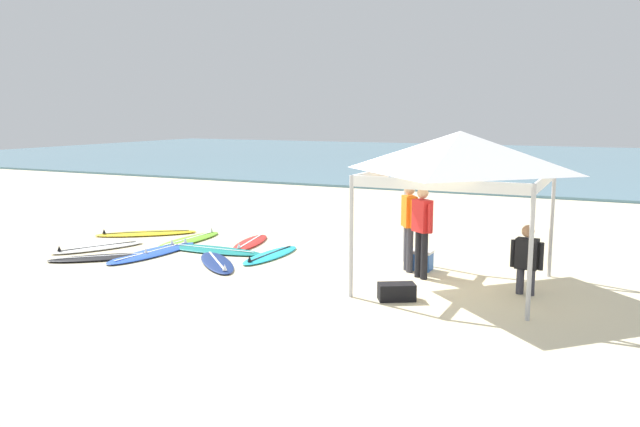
% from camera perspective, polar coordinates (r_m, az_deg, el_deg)
% --- Properties ---
extents(ground_plane, '(80.00, 80.00, 0.00)m').
position_cam_1_polar(ground_plane, '(12.12, -0.25, -5.66)').
color(ground_plane, beige).
extents(sea, '(80.00, 36.00, 0.10)m').
position_cam_1_polar(sea, '(42.43, 18.65, 4.46)').
color(sea, '#568499').
rests_on(sea, ground).
extents(canopy_tent, '(2.97, 2.97, 2.75)m').
position_cam_1_polar(canopy_tent, '(11.37, 12.35, 5.36)').
color(canopy_tent, '#B7B7BC').
rests_on(canopy_tent, ground).
extents(surfboard_blue, '(0.87, 2.63, 0.19)m').
position_cam_1_polar(surfboard_blue, '(14.50, -14.63, -3.37)').
color(surfboard_blue, blue).
rests_on(surfboard_blue, ground).
extents(surfboard_lime, '(0.62, 2.23, 0.19)m').
position_cam_1_polar(surfboard_lime, '(15.74, -11.53, -2.29)').
color(surfboard_lime, '#7AD12D').
rests_on(surfboard_lime, ground).
extents(surfboard_yellow, '(2.37, 2.07, 0.19)m').
position_cam_1_polar(surfboard_yellow, '(16.81, -15.22, -1.71)').
color(surfboard_yellow, yellow).
rests_on(surfboard_yellow, ground).
extents(surfboard_white, '(1.44, 2.11, 0.19)m').
position_cam_1_polar(surfboard_white, '(15.37, -19.14, -2.88)').
color(surfboard_white, white).
rests_on(surfboard_white, ground).
extents(surfboard_navy, '(1.85, 1.86, 0.19)m').
position_cam_1_polar(surfboard_navy, '(13.27, -9.15, -4.32)').
color(surfboard_navy, navy).
rests_on(surfboard_navy, ground).
extents(surfboard_red, '(0.93, 1.99, 0.19)m').
position_cam_1_polar(surfboard_red, '(15.17, -6.21, -2.58)').
color(surfboard_red, red).
rests_on(surfboard_red, ground).
extents(surfboard_cyan, '(0.58, 2.05, 0.19)m').
position_cam_1_polar(surfboard_cyan, '(13.81, -4.43, -3.70)').
color(surfboard_cyan, '#23B2CC').
rests_on(surfboard_cyan, ground).
extents(surfboard_teal, '(2.59, 0.76, 0.19)m').
position_cam_1_polar(surfboard_teal, '(14.53, -9.72, -3.17)').
color(surfboard_teal, '#19847F').
rests_on(surfboard_teal, ground).
extents(surfboard_black, '(2.00, 1.91, 0.19)m').
position_cam_1_polar(surfboard_black, '(14.32, -18.75, -3.71)').
color(surfboard_black, black).
rests_on(surfboard_black, ground).
extents(person_red, '(0.46, 0.39, 1.71)m').
position_cam_1_polar(person_red, '(11.98, 9.06, -1.11)').
color(person_red, black).
rests_on(person_red, ground).
extents(person_orange, '(0.38, 0.47, 1.71)m').
position_cam_1_polar(person_orange, '(12.48, 7.93, -0.68)').
color(person_orange, '#383842').
rests_on(person_orange, ground).
extents(person_black, '(0.55, 0.25, 1.20)m').
position_cam_1_polar(person_black, '(11.37, 17.91, -3.69)').
color(person_black, '#383842').
rests_on(person_black, ground).
extents(gear_bag_near_tent, '(0.68, 0.58, 0.28)m').
position_cam_1_polar(gear_bag_near_tent, '(10.71, 6.83, -6.93)').
color(gear_bag_near_tent, black).
rests_on(gear_bag_near_tent, ground).
extents(cooler_box, '(0.50, 0.36, 0.39)m').
position_cam_1_polar(cooler_box, '(12.77, 8.83, -4.10)').
color(cooler_box, '#2D60B7').
rests_on(cooler_box, ground).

